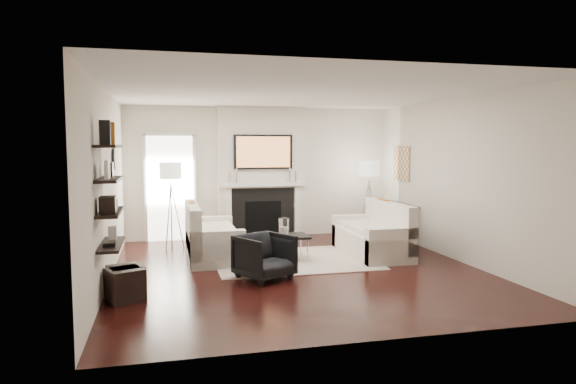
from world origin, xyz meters
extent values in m
plane|color=black|center=(0.00, 0.00, 0.00)|extent=(6.00, 6.00, 0.00)
plane|color=white|center=(0.00, 0.00, 2.70)|extent=(6.00, 6.00, 0.00)
plane|color=silver|center=(0.00, 3.00, 1.35)|extent=(5.50, 0.00, 5.50)
plane|color=silver|center=(0.00, -3.00, 1.35)|extent=(5.50, 0.00, 5.50)
plane|color=silver|center=(-2.75, 0.00, 1.35)|extent=(0.00, 6.00, 6.00)
plane|color=silver|center=(2.75, 0.00, 1.35)|extent=(0.00, 6.00, 6.00)
cube|color=silver|center=(0.00, 2.88, 1.35)|extent=(1.80, 0.25, 2.70)
cube|color=black|center=(0.00, 2.74, 0.52)|extent=(1.30, 0.02, 1.04)
cube|color=black|center=(0.00, 2.73, 0.45)|extent=(0.75, 0.02, 0.65)
cube|color=white|center=(-0.72, 2.71, 0.55)|extent=(0.12, 0.08, 1.10)
cube|color=white|center=(0.72, 2.71, 0.55)|extent=(0.12, 0.08, 1.10)
cube|color=white|center=(0.00, 2.69, 1.12)|extent=(1.70, 0.18, 0.07)
cube|color=black|center=(0.00, 2.71, 1.78)|extent=(1.20, 0.06, 0.70)
cube|color=#BF723F|center=(0.00, 2.68, 1.78)|extent=(1.10, 0.00, 0.62)
cylinder|color=silver|center=(-0.55, 2.70, 1.30)|extent=(0.04, 0.04, 0.30)
cylinder|color=silver|center=(-0.68, 2.70, 1.27)|extent=(0.04, 0.04, 0.24)
cylinder|color=silver|center=(0.55, 2.70, 1.30)|extent=(0.04, 0.04, 0.30)
cylinder|color=silver|center=(0.68, 2.70, 1.27)|extent=(0.04, 0.04, 0.24)
cube|color=white|center=(-1.85, 2.98, 1.05)|extent=(0.90, 0.02, 2.10)
cube|color=white|center=(-2.33, 2.96, 1.05)|extent=(0.06, 0.06, 2.16)
cube|color=white|center=(-1.37, 2.96, 1.05)|extent=(0.06, 0.06, 2.16)
cube|color=white|center=(-1.85, 2.96, 2.13)|extent=(1.02, 0.06, 0.06)
cube|color=#C0AC9D|center=(0.09, 0.62, 0.01)|extent=(2.60, 2.00, 0.01)
cube|color=silver|center=(-1.18, 1.14, 0.21)|extent=(0.85, 1.80, 0.42)
cube|color=silver|center=(-1.52, 1.14, 0.53)|extent=(0.18, 1.80, 0.80)
cube|color=silver|center=(-1.18, 0.33, 0.30)|extent=(0.85, 0.18, 0.60)
cube|color=silver|center=(-1.18, 1.95, 0.30)|extent=(0.85, 0.18, 0.60)
cube|color=silver|center=(-1.13, 1.14, 0.47)|extent=(0.63, 1.44, 0.10)
cube|color=#A65B14|center=(-1.52, 1.44, 0.73)|extent=(0.10, 0.42, 0.42)
cube|color=black|center=(-1.52, 0.84, 0.72)|extent=(0.10, 0.40, 0.40)
cube|color=silver|center=(1.54, 0.73, 0.21)|extent=(0.85, 1.80, 0.42)
cube|color=silver|center=(1.87, 0.73, 0.53)|extent=(0.18, 1.80, 0.80)
cube|color=silver|center=(1.54, -0.08, 0.30)|extent=(0.85, 0.18, 0.60)
cube|color=silver|center=(1.54, 1.54, 0.30)|extent=(0.85, 0.18, 0.60)
cube|color=silver|center=(1.49, 0.73, 0.47)|extent=(0.63, 1.44, 0.10)
cube|color=#A65B14|center=(1.87, 1.03, 0.73)|extent=(0.10, 0.42, 0.42)
cube|color=black|center=(1.87, 0.43, 0.72)|extent=(0.10, 0.40, 0.40)
cube|color=black|center=(-0.20, 0.67, 0.40)|extent=(1.10, 0.55, 0.04)
cylinder|color=silver|center=(-0.70, 0.45, 0.19)|extent=(0.02, 0.02, 0.38)
cylinder|color=silver|center=(0.30, 0.45, 0.19)|extent=(0.02, 0.02, 0.38)
cylinder|color=silver|center=(-0.70, 0.89, 0.19)|extent=(0.02, 0.02, 0.38)
cylinder|color=silver|center=(0.30, 0.89, 0.19)|extent=(0.02, 0.02, 0.38)
cylinder|color=white|center=(-0.05, 0.67, 0.56)|extent=(0.17, 0.17, 0.30)
cylinder|color=white|center=(-0.05, 0.67, 0.49)|extent=(0.10, 0.10, 0.15)
cylinder|color=orange|center=(-0.45, 0.67, 0.45)|extent=(0.30, 0.30, 0.05)
imported|color=black|center=(-0.60, -0.42, 0.35)|extent=(0.91, 0.89, 0.71)
cylinder|color=silver|center=(-1.85, 2.16, 0.60)|extent=(0.02, 0.02, 1.20)
cylinder|color=white|center=(-1.85, 2.16, 1.45)|extent=(0.40, 0.40, 0.30)
cylinder|color=silver|center=(-1.74, 2.16, 0.60)|extent=(0.25, 0.02, 1.23)
cylinder|color=silver|center=(-1.91, 2.25, 0.60)|extent=(0.14, 0.22, 1.23)
cylinder|color=silver|center=(-1.91, 2.06, 0.60)|extent=(0.14, 0.22, 1.23)
cylinder|color=silver|center=(2.05, 2.10, 0.60)|extent=(0.02, 0.02, 1.20)
cylinder|color=white|center=(2.05, 2.10, 1.45)|extent=(0.40, 0.40, 0.30)
cylinder|color=silver|center=(2.16, 2.10, 0.60)|extent=(0.25, 0.02, 1.23)
cylinder|color=silver|center=(2.00, 2.19, 0.60)|extent=(0.14, 0.22, 1.23)
cylinder|color=silver|center=(1.99, 2.00, 0.60)|extent=(0.14, 0.22, 1.23)
cube|color=black|center=(2.57, 1.85, 0.73)|extent=(0.35, 1.20, 0.04)
cube|color=black|center=(2.57, 1.30, 0.35)|extent=(0.30, 0.04, 0.71)
cube|color=black|center=(2.57, 2.40, 0.35)|extent=(0.30, 0.04, 0.71)
cube|color=tan|center=(2.73, 2.05, 1.55)|extent=(0.03, 0.70, 0.70)
cube|color=black|center=(-2.62, -1.00, 0.70)|extent=(0.25, 1.00, 0.03)
cube|color=black|center=(-2.62, -1.00, 1.10)|extent=(0.25, 1.00, 0.04)
cube|color=black|center=(-2.62, -1.00, 1.50)|extent=(0.25, 1.00, 0.04)
cube|color=black|center=(-2.62, -1.00, 1.90)|extent=(0.25, 1.00, 0.04)
cube|color=black|center=(-2.62, -1.31, 2.06)|extent=(0.12, 0.10, 0.28)
cube|color=#A65B14|center=(-2.62, -0.79, 2.06)|extent=(0.12, 0.10, 0.28)
cube|color=white|center=(-2.62, -1.19, 1.63)|extent=(0.04, 0.30, 0.22)
cube|color=black|center=(-2.62, -0.70, 1.61)|extent=(0.04, 0.22, 0.18)
cube|color=black|center=(-2.62, -1.25, 1.22)|extent=(0.18, 0.25, 0.20)
cube|color=black|center=(-2.62, -0.84, 1.18)|extent=(0.15, 0.12, 0.12)
cube|color=black|center=(-2.62, -1.18, 0.74)|extent=(0.14, 0.20, 0.05)
cube|color=white|center=(-2.62, -0.79, 0.81)|extent=(0.10, 0.10, 0.18)
cylinder|color=black|center=(-2.73, 0.90, 1.70)|extent=(0.04, 0.34, 0.34)
cylinder|color=white|center=(-2.71, 0.90, 1.70)|extent=(0.01, 0.29, 0.29)
cube|color=black|center=(-2.47, -0.89, 0.20)|extent=(0.51, 0.51, 0.40)
cube|color=black|center=(-2.47, -1.04, 0.20)|extent=(0.53, 0.53, 0.40)
camera|label=1|loc=(-1.99, -7.52, 1.91)|focal=32.00mm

